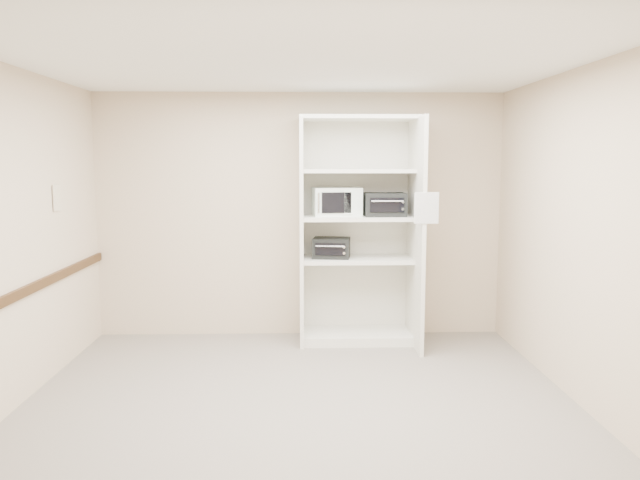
{
  "coord_description": "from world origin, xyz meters",
  "views": [
    {
      "loc": [
        0.03,
        -4.93,
        1.94
      ],
      "look_at": [
        0.21,
        1.28,
        1.16
      ],
      "focal_mm": 35.0,
      "sensor_mm": 36.0,
      "label": 1
    }
  ],
  "objects_px": {
    "toaster_oven_upper": "(385,204)",
    "toaster_oven_lower": "(332,248)",
    "shelving_unit": "(362,238)",
    "microwave": "(336,202)"
  },
  "relations": [
    {
      "from": "toaster_oven_upper",
      "to": "microwave",
      "type": "bearing_deg",
      "value": 169.1
    },
    {
      "from": "toaster_oven_upper",
      "to": "toaster_oven_lower",
      "type": "bearing_deg",
      "value": 177.23
    },
    {
      "from": "shelving_unit",
      "to": "microwave",
      "type": "distance_m",
      "value": 0.48
    },
    {
      "from": "toaster_oven_upper",
      "to": "toaster_oven_lower",
      "type": "height_order",
      "value": "toaster_oven_upper"
    },
    {
      "from": "shelving_unit",
      "to": "toaster_oven_lower",
      "type": "bearing_deg",
      "value": -176.89
    },
    {
      "from": "shelving_unit",
      "to": "microwave",
      "type": "bearing_deg",
      "value": 168.72
    },
    {
      "from": "toaster_oven_upper",
      "to": "shelving_unit",
      "type": "bearing_deg",
      "value": 170.99
    },
    {
      "from": "microwave",
      "to": "toaster_oven_upper",
      "type": "xyz_separation_m",
      "value": [
        0.51,
        -0.09,
        -0.03
      ]
    },
    {
      "from": "microwave",
      "to": "toaster_oven_lower",
      "type": "distance_m",
      "value": 0.5
    },
    {
      "from": "shelving_unit",
      "to": "toaster_oven_upper",
      "type": "height_order",
      "value": "shelving_unit"
    }
  ]
}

